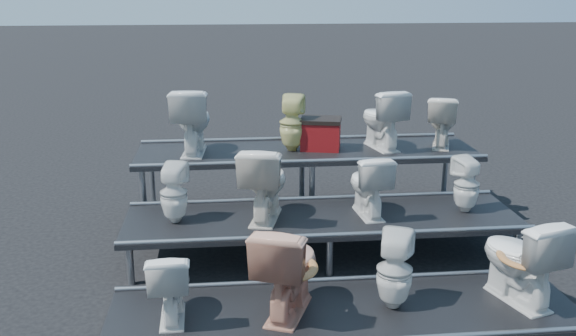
{
  "coord_description": "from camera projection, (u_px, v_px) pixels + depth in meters",
  "views": [
    {
      "loc": [
        -1.04,
        -6.38,
        2.88
      ],
      "look_at": [
        -0.36,
        0.1,
        0.98
      ],
      "focal_mm": 40.0,
      "sensor_mm": 36.0,
      "label": 1
    }
  ],
  "objects": [
    {
      "name": "red_crate",
      "position": [
        321.0,
        136.0,
        8.0
      ],
      "size": [
        0.55,
        0.48,
        0.34
      ],
      "primitive_type": "cube",
      "rotation": [
        0.0,
        0.0,
        -0.23
      ],
      "color": "maroon",
      "rests_on": "tier_back"
    },
    {
      "name": "toilet_5",
      "position": [
        264.0,
        182.0,
        6.7
      ],
      "size": [
        0.63,
        0.87,
        0.8
      ],
      "primitive_type": "imported",
      "rotation": [
        0.0,
        0.0,
        2.89
      ],
      "color": "silver",
      "rests_on": "tier_mid"
    },
    {
      "name": "toilet_3",
      "position": [
        520.0,
        258.0,
        5.79
      ],
      "size": [
        0.68,
        0.92,
        0.84
      ],
      "primitive_type": "imported",
      "rotation": [
        0.0,
        0.0,
        3.43
      ],
      "color": "silver",
      "rests_on": "tier_front"
    },
    {
      "name": "toilet_6",
      "position": [
        368.0,
        185.0,
        6.83
      ],
      "size": [
        0.44,
        0.7,
        0.68
      ],
      "primitive_type": "imported",
      "rotation": [
        0.0,
        0.0,
        3.23
      ],
      "color": "silver",
      "rests_on": "tier_mid"
    },
    {
      "name": "ground",
      "position": [
        322.0,
        256.0,
        7.0
      ],
      "size": [
        80.0,
        80.0,
        0.0
      ],
      "primitive_type": "plane",
      "color": "black",
      "rests_on": "ground"
    },
    {
      "name": "tier_front",
      "position": [
        344.0,
        312.0,
        5.75
      ],
      "size": [
        4.2,
        1.2,
        0.06
      ],
      "primitive_type": "cube",
      "color": "black",
      "rests_on": "ground"
    },
    {
      "name": "toilet_8",
      "position": [
        192.0,
        121.0,
        7.75
      ],
      "size": [
        0.52,
        0.83,
        0.81
      ],
      "primitive_type": "imported",
      "rotation": [
        0.0,
        0.0,
        3.06
      ],
      "color": "silver",
      "rests_on": "tier_back"
    },
    {
      "name": "toilet_11",
      "position": [
        442.0,
        121.0,
        8.08
      ],
      "size": [
        0.56,
        0.73,
        0.65
      ],
      "primitive_type": "imported",
      "rotation": [
        0.0,
        0.0,
        2.79
      ],
      "color": "silver",
      "rests_on": "tier_back"
    },
    {
      "name": "toilet_9",
      "position": [
        292.0,
        123.0,
        7.89
      ],
      "size": [
        0.38,
        0.39,
        0.69
      ],
      "primitive_type": "imported",
      "rotation": [
        0.0,
        0.0,
        2.89
      ],
      "color": "#D4D084",
      "rests_on": "tier_back"
    },
    {
      "name": "toilet_4",
      "position": [
        174.0,
        193.0,
        6.63
      ],
      "size": [
        0.35,
        0.35,
        0.63
      ],
      "primitive_type": "imported",
      "rotation": [
        0.0,
        0.0,
        2.89
      ],
      "color": "silver",
      "rests_on": "tier_mid"
    },
    {
      "name": "toilet_2",
      "position": [
        395.0,
        270.0,
        5.69
      ],
      "size": [
        0.43,
        0.43,
        0.71
      ],
      "primitive_type": "imported",
      "rotation": [
        0.0,
        0.0,
        2.73
      ],
      "color": "silver",
      "rests_on": "tier_front"
    },
    {
      "name": "tier_mid",
      "position": [
        322.0,
        236.0,
        6.94
      ],
      "size": [
        4.2,
        1.2,
        0.46
      ],
      "primitive_type": "cube",
      "color": "black",
      "rests_on": "ground"
    },
    {
      "name": "tier_back",
      "position": [
        307.0,
        183.0,
        8.12
      ],
      "size": [
        4.2,
        1.2,
        0.86
      ],
      "primitive_type": "cube",
      "color": "black",
      "rests_on": "ground"
    },
    {
      "name": "toilet_7",
      "position": [
        467.0,
        184.0,
        6.94
      ],
      "size": [
        0.35,
        0.35,
        0.61
      ],
      "primitive_type": "imported",
      "rotation": [
        0.0,
        0.0,
        3.45
      ],
      "color": "silver",
      "rests_on": "tier_mid"
    },
    {
      "name": "toilet_10",
      "position": [
        382.0,
        119.0,
        7.99
      ],
      "size": [
        0.57,
        0.81,
        0.75
      ],
      "primitive_type": "imported",
      "rotation": [
        0.0,
        0.0,
        3.36
      ],
      "color": "silver",
      "rests_on": "tier_back"
    },
    {
      "name": "toilet_1",
      "position": [
        288.0,
        268.0,
        5.57
      ],
      "size": [
        0.76,
        0.95,
        0.85
      ],
      "primitive_type": "imported",
      "rotation": [
        0.0,
        0.0,
        2.76
      ],
      "color": "tan",
      "rests_on": "tier_front"
    },
    {
      "name": "toilet_0",
      "position": [
        170.0,
        284.0,
        5.5
      ],
      "size": [
        0.38,
        0.64,
        0.65
      ],
      "primitive_type": "imported",
      "rotation": [
        0.0,
        0.0,
        3.17
      ],
      "color": "silver",
      "rests_on": "tier_front"
    }
  ]
}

